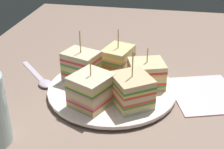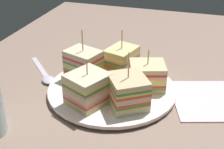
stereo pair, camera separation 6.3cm
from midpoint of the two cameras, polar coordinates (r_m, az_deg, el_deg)
ground_plane at (r=65.58cm, az=2.75°, el=-4.02°), size 121.77×77.58×1.80cm
plate at (r=64.71cm, az=2.79°, el=-2.79°), size 26.44×26.44×1.23cm
sandwich_wedge_0 at (r=57.62cm, az=6.04°, el=-3.22°), size 9.43×9.24×10.87cm
sandwich_wedge_1 at (r=64.15cm, az=9.20°, el=-0.27°), size 8.03×8.62×8.41cm
sandwich_wedge_2 at (r=69.18cm, az=4.40°, el=2.52°), size 8.33×7.20×10.09cm
sandwich_wedge_3 at (r=66.21cm, az=-2.49°, el=1.68°), size 7.36×8.43×11.25cm
sandwich_wedge_4 at (r=58.10cm, az=-1.31°, el=-2.68°), size 9.19×8.91×9.10cm
chip_pile at (r=64.69cm, az=1.44°, el=-1.13°), size 6.36×5.66×2.19cm
spoon at (r=71.23cm, az=-9.40°, el=-0.35°), size 12.48×12.28×1.00cm
napkin at (r=66.10cm, az=19.57°, el=-4.38°), size 18.02×17.08×0.50cm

